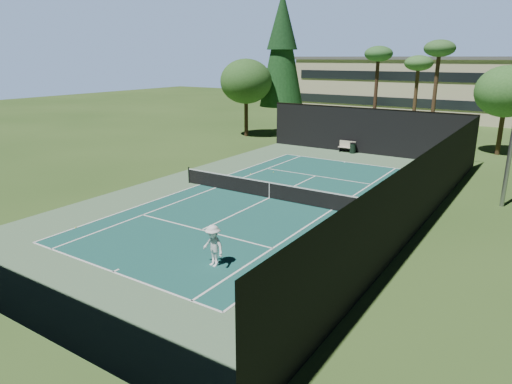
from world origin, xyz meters
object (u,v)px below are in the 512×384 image
tennis_ball_b (251,174)px  park_bench (347,146)px  tennis_ball_a (76,228)px  tennis_ball_d (273,172)px  tennis_net (269,189)px  tennis_ball_c (327,197)px  trash_bin (353,148)px  player (213,246)px

tennis_ball_b → park_bench: park_bench is taller
park_bench → tennis_ball_a: bearing=-99.0°
tennis_ball_b → tennis_ball_a: bearing=-95.1°
tennis_ball_b → tennis_ball_d: same height
tennis_ball_b → tennis_ball_d: bearing=49.7°
tennis_ball_a → tennis_ball_b: same height
tennis_net → tennis_ball_c: (2.91, 2.01, -0.52)m
trash_bin → tennis_ball_c: bearing=-74.5°
park_bench → tennis_ball_b: bearing=-103.6°
tennis_net → tennis_ball_a: (-5.46, -9.63, -0.52)m
tennis_ball_c → park_bench: bearing=107.7°
tennis_net → trash_bin: bearing=93.1°
tennis_ball_a → player: bearing=2.8°
tennis_ball_c → trash_bin: bearing=105.5°
tennis_ball_a → tennis_ball_d: 15.41m
tennis_net → tennis_ball_d: 6.41m
tennis_net → park_bench: (-1.46, 15.70, -0.01)m
tennis_ball_c → park_bench: size_ratio=0.05×
player → tennis_ball_c: (-0.07, 11.22, -0.85)m
tennis_ball_a → tennis_ball_d: bearing=81.1°
tennis_net → trash_bin: 15.56m
tennis_net → trash_bin: (-0.85, 15.54, -0.08)m
park_bench → tennis_ball_d: bearing=-99.1°
tennis_net → tennis_ball_c: 3.57m
player → trash_bin: player is taller
tennis_net → tennis_ball_a: tennis_net is taller
tennis_net → player: bearing=-72.1°
player → park_bench: (-4.44, 24.91, -0.34)m
player → trash_bin: size_ratio=1.87×
park_bench → trash_bin: bearing=-14.5°
tennis_ball_a → park_bench: size_ratio=0.05×
tennis_ball_a → park_bench: park_bench is taller
tennis_ball_a → tennis_ball_d: tennis_ball_d is taller
tennis_ball_b → trash_bin: 11.79m
player → tennis_ball_c: size_ratio=25.16×
tennis_ball_a → park_bench: (4.00, 25.33, 0.51)m
player → tennis_ball_b: player is taller
tennis_ball_a → tennis_ball_b: bearing=84.9°
tennis_ball_a → trash_bin: trash_bin is taller
player → tennis_ball_a: 8.49m
tennis_ball_b → trash_bin: size_ratio=0.08×
player → tennis_ball_d: bearing=124.7°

